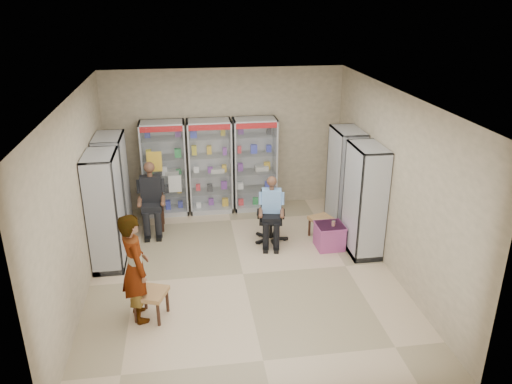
{
  "coord_description": "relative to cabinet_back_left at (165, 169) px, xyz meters",
  "views": [
    {
      "loc": [
        -0.84,
        -7.23,
        4.42
      ],
      "look_at": [
        0.33,
        0.7,
        1.19
      ],
      "focal_mm": 35.0,
      "sensor_mm": 36.0,
      "label": 1
    }
  ],
  "objects": [
    {
      "name": "woven_stool_b",
      "position": [
        -0.15,
        -3.72,
        -0.78
      ],
      "size": [
        0.55,
        0.55,
        0.43
      ],
      "primitive_type": "cube",
      "rotation": [
        0.0,
        0.0,
        -0.35
      ],
      "color": "#AE9349",
      "rests_on": "floor"
    },
    {
      "name": "floor",
      "position": [
        1.3,
        -2.73,
        -1.0
      ],
      "size": [
        6.0,
        6.0,
        0.0
      ],
      "primitive_type": "plane",
      "color": "#C5AB89",
      "rests_on": "ground"
    },
    {
      "name": "cabinet_right_far",
      "position": [
        3.53,
        -1.13,
        0.0
      ],
      "size": [
        0.9,
        0.5,
        2.0
      ],
      "primitive_type": "cube",
      "rotation": [
        0.0,
        0.0,
        1.57
      ],
      "color": "silver",
      "rests_on": "floor"
    },
    {
      "name": "pink_trunk",
      "position": [
        3.0,
        -2.02,
        -0.77
      ],
      "size": [
        0.5,
        0.48,
        0.46
      ],
      "primitive_type": "cube",
      "rotation": [
        0.0,
        0.0,
        0.04
      ],
      "color": "#A74381",
      "rests_on": "floor"
    },
    {
      "name": "standing_man",
      "position": [
        -0.34,
        -3.69,
        -0.18
      ],
      "size": [
        0.57,
        0.7,
        1.64
      ],
      "primitive_type": "imported",
      "rotation": [
        0.0,
        0.0,
        1.91
      ],
      "color": "gray",
      "rests_on": "floor"
    },
    {
      "name": "cabinet_left_near",
      "position": [
        -0.93,
        -2.03,
        0.0
      ],
      "size": [
        0.9,
        0.5,
        2.0
      ],
      "primitive_type": "cube",
      "rotation": [
        0.0,
        0.0,
        -1.57
      ],
      "color": "#B0B3B8",
      "rests_on": "floor"
    },
    {
      "name": "cabinet_back_left",
      "position": [
        0.0,
        0.0,
        0.0
      ],
      "size": [
        0.9,
        0.5,
        2.0
      ],
      "primitive_type": "cube",
      "color": "#AEB0B5",
      "rests_on": "floor"
    },
    {
      "name": "tea_glass",
      "position": [
        3.04,
        -2.08,
        -0.49
      ],
      "size": [
        0.07,
        0.07,
        0.1
      ],
      "primitive_type": "cylinder",
      "color": "#592507",
      "rests_on": "pink_trunk"
    },
    {
      "name": "cabinet_left_far",
      "position": [
        -0.93,
        -0.93,
        0.0
      ],
      "size": [
        0.9,
        0.5,
        2.0
      ],
      "primitive_type": "cube",
      "rotation": [
        0.0,
        0.0,
        -1.57
      ],
      "color": "#9D9FA4",
      "rests_on": "floor"
    },
    {
      "name": "wooden_chair",
      "position": [
        -0.25,
        -0.73,
        -0.53
      ],
      "size": [
        0.42,
        0.42,
        0.94
      ],
      "primitive_type": "cube",
      "color": "#302213",
      "rests_on": "floor"
    },
    {
      "name": "seated_shopkeeper",
      "position": [
        1.97,
        -1.63,
        -0.38
      ],
      "size": [
        0.5,
        0.63,
        1.24
      ],
      "primitive_type": null,
      "rotation": [
        0.0,
        0.0,
        -0.18
      ],
      "color": "#7097DE",
      "rests_on": "floor"
    },
    {
      "name": "seated_customer",
      "position": [
        -0.25,
        -0.78,
        -0.33
      ],
      "size": [
        0.44,
        0.6,
        1.34
      ],
      "primitive_type": null,
      "color": "black",
      "rests_on": "floor"
    },
    {
      "name": "office_chair",
      "position": [
        1.97,
        -1.58,
        -0.51
      ],
      "size": [
        0.62,
        0.62,
        0.97
      ],
      "primitive_type": "cube",
      "rotation": [
        0.0,
        0.0,
        -0.18
      ],
      "color": "black",
      "rests_on": "floor"
    },
    {
      "name": "room_shell",
      "position": [
        1.3,
        -2.73,
        0.97
      ],
      "size": [
        5.02,
        6.02,
        3.01
      ],
      "color": "#BDAB8C",
      "rests_on": "ground"
    },
    {
      "name": "cabinet_back_mid",
      "position": [
        0.95,
        0.0,
        0.0
      ],
      "size": [
        0.9,
        0.5,
        2.0
      ],
      "primitive_type": "cube",
      "color": "silver",
      "rests_on": "floor"
    },
    {
      "name": "cabinet_back_right",
      "position": [
        1.9,
        0.0,
        0.0
      ],
      "size": [
        0.9,
        0.5,
        2.0
      ],
      "primitive_type": "cube",
      "color": "#B0B3B7",
      "rests_on": "floor"
    },
    {
      "name": "cabinet_right_near",
      "position": [
        3.53,
        -2.23,
        0.0
      ],
      "size": [
        0.9,
        0.5,
        2.0
      ],
      "primitive_type": "cube",
      "rotation": [
        0.0,
        0.0,
        1.57
      ],
      "color": "#B6B9BE",
      "rests_on": "floor"
    },
    {
      "name": "woven_stool_a",
      "position": [
        2.96,
        -1.6,
        -0.79
      ],
      "size": [
        0.53,
        0.53,
        0.41
      ],
      "primitive_type": "cube",
      "rotation": [
        0.0,
        0.0,
        0.35
      ],
      "color": "#AB8448",
      "rests_on": "floor"
    }
  ]
}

